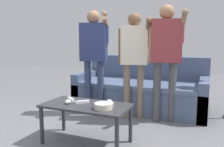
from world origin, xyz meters
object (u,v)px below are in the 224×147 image
Objects in this scene: snack_bowl at (103,106)px; player_center at (134,53)px; player_left at (94,50)px; player_right at (166,50)px; game_remote_wand_far at (71,99)px; game_remote_nunchuk at (68,102)px; game_remote_wand_near at (83,102)px; coffee_table at (86,110)px; game_remote_wand_spare at (111,103)px; couch at (141,91)px.

player_center is at bearing 91.13° from snack_bowl.
player_left reaches higher than player_center.
player_right is 1.43m from game_remote_wand_far.
player_center is (-0.02, 1.09, 0.48)m from snack_bowl.
player_left reaches higher than snack_bowl.
player_center reaches higher than game_remote_nunchuk.
snack_bowl is 1.30m from player_right.
game_remote_wand_near is 0.97× the size of game_remote_wand_far.
game_remote_wand_near is at bearing -70.06° from player_left.
coffee_table is 0.27m from snack_bowl.
game_remote_wand_near is at bearing -13.94° from game_remote_wand_far.
player_right reaches higher than game_remote_wand_spare.
couch is at bearing 73.73° from game_remote_wand_far.
player_right is at bearing 46.39° from game_remote_wand_far.
game_remote_wand_spare is (0.05, -1.43, 0.17)m from couch.
player_left is 1.21m from game_remote_wand_spare.
player_right reaches higher than snack_bowl.
game_remote_nunchuk is 1.49m from player_right.
game_remote_wand_near is at bearing -126.01° from player_right.
snack_bowl is 1.22× the size of game_remote_wand_spare.
game_remote_nunchuk is 0.06× the size of player_left.
game_remote_wand_far is (0.16, -0.91, -0.54)m from player_left.
game_remote_wand_spare is (0.24, 0.12, 0.08)m from coffee_table.
game_remote_wand_far is at bearing -79.77° from player_left.
game_remote_wand_spare is at bearing -87.80° from couch.
player_right is at bearing 51.48° from game_remote_nunchuk.
couch reaches higher than game_remote_nunchuk.
couch is 1.55m from game_remote_wand_near.
game_remote_wand_near is at bearing -99.23° from couch.
game_remote_wand_far is 0.94× the size of game_remote_wand_spare.
game_remote_nunchuk reaches higher than game_remote_wand_spare.
snack_bowl is at bearing -58.43° from player_left.
game_remote_nunchuk is at bearing 177.32° from snack_bowl.
game_remote_nunchuk is 1.19m from player_left.
player_left reaches higher than game_remote_wand_spare.
coffee_table is at bearing -96.76° from couch.
game_remote_wand_near and game_remote_wand_far have the same top height.
couch is 24.04× the size of game_remote_nunchuk.
coffee_table is 6.87× the size of game_remote_wand_near.
couch is at bearing 80.77° from game_remote_wand_near.
snack_bowl is at bearing -18.75° from game_remote_wand_near.
game_remote_wand_far is (-0.25, 0.08, 0.08)m from coffee_table.
game_remote_nunchuk is 0.61× the size of game_remote_wand_far.
game_remote_wand_near is 0.19m from game_remote_wand_far.
player_center is at bearing 68.54° from game_remote_nunchuk.
player_left is (-0.41, 0.99, 0.61)m from coffee_table.
game_remote_wand_near is at bearing 152.51° from coffee_table.
couch is 1.39× the size of player_center.
game_remote_wand_far is at bearing 110.41° from game_remote_nunchuk.
player_left is at bearing 126.79° from game_remote_wand_spare.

